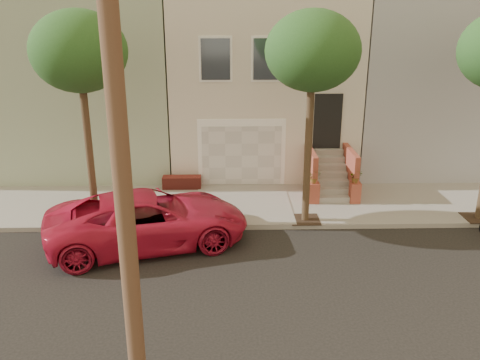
{
  "coord_description": "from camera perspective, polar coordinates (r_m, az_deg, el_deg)",
  "views": [
    {
      "loc": [
        -1.37,
        -10.43,
        6.48
      ],
      "look_at": [
        -1.06,
        3.0,
        1.8
      ],
      "focal_mm": 37.42,
      "sensor_mm": 36.0,
      "label": 1
    }
  ],
  "objects": [
    {
      "name": "ground",
      "position": [
        12.35,
        5.37,
        -12.51
      ],
      "size": [
        90.0,
        90.0,
        0.0
      ],
      "primitive_type": "plane",
      "color": "black",
      "rests_on": "ground"
    },
    {
      "name": "sidewalk",
      "position": [
        17.08,
        3.37,
        -2.83
      ],
      "size": [
        40.0,
        3.7,
        0.15
      ],
      "primitive_type": "cube",
      "color": "gray",
      "rests_on": "ground"
    },
    {
      "name": "house_row",
      "position": [
        21.84,
        2.32,
        11.75
      ],
      "size": [
        33.1,
        11.7,
        7.0
      ],
      "color": "beige",
      "rests_on": "sidewalk"
    },
    {
      "name": "tree_left",
      "position": [
        14.96,
        -17.88,
        13.64
      ],
      "size": [
        2.7,
        2.57,
        6.3
      ],
      "color": "#2D2116",
      "rests_on": "sidewalk"
    },
    {
      "name": "tree_mid",
      "position": [
        14.57,
        8.29,
        14.21
      ],
      "size": [
        2.7,
        2.57,
        6.3
      ],
      "color": "#2D2116",
      "rests_on": "sidewalk"
    },
    {
      "name": "pickup_truck",
      "position": [
        14.4,
        -10.41,
        -4.43
      ],
      "size": [
        6.11,
        3.99,
        1.56
      ],
      "primitive_type": "imported",
      "rotation": [
        0.0,
        0.0,
        1.84
      ],
      "color": "#B51633",
      "rests_on": "ground"
    }
  ]
}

